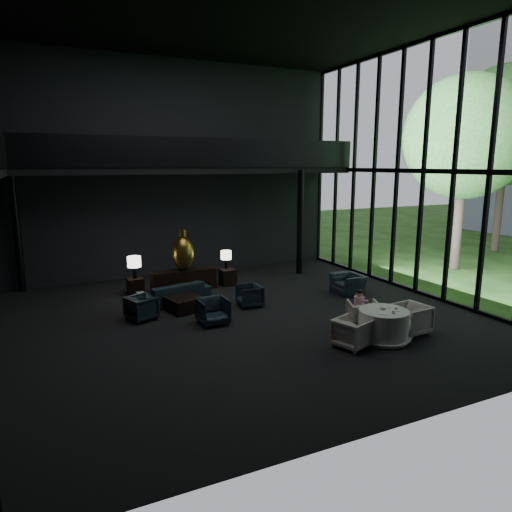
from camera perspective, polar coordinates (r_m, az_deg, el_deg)
name	(u,v)px	position (r m, az deg, el deg)	size (l,w,h in m)	color
floor	(221,322)	(12.58, -4.34, -8.18)	(14.00, 12.00, 0.02)	black
ceiling	(216,2)	(12.46, -4.97, 29.08)	(14.00, 12.00, 0.02)	black
wall_back	(162,170)	(17.61, -11.63, 10.48)	(14.00, 0.04, 8.00)	black
wall_front	(372,179)	(6.59, 14.28, 9.27)	(14.00, 0.04, 8.00)	black
curtain_wall	(424,171)	(15.72, 20.21, 9.94)	(0.20, 12.00, 8.00)	black
mezzanine_back	(196,170)	(16.92, -7.47, 10.58)	(12.00, 2.00, 0.25)	black
railing_back	(205,153)	(15.97, -6.40, 12.72)	(12.00, 0.06, 1.00)	black
column_nw	(17,233)	(16.97, -27.74, 2.60)	(0.24, 0.24, 4.00)	black
column_ne	(300,223)	(17.70, 5.54, 4.16)	(0.24, 0.24, 4.00)	black
tree_near	(465,138)	(20.07, 24.71, 13.30)	(4.80, 4.80, 7.65)	#382D23
tree_far	(507,126)	(25.26, 28.90, 14.05)	(5.60, 5.60, 8.80)	#382D23
console	(184,280)	(15.70, -9.01, -2.99)	(2.19, 0.50, 0.70)	black
bronze_urn	(183,253)	(15.49, -9.11, 0.37)	(0.74, 0.74, 1.39)	olive
side_table_left	(135,286)	(15.51, -14.84, -3.69)	(0.50, 0.50, 0.55)	black
table_lamp_left	(134,263)	(15.31, -14.98, -0.82)	(0.44, 0.44, 0.73)	black
side_table_right	(228,277)	(16.21, -3.56, -2.64)	(0.52, 0.52, 0.57)	black
table_lamp_right	(226,256)	(16.17, -3.77, 0.03)	(0.38, 0.38, 0.64)	black
sofa	(174,289)	(14.28, -10.21, -4.04)	(2.31, 0.68, 0.90)	#2E3C4F
lounge_armchair_west	(142,307)	(12.99, -14.08, -6.25)	(0.68, 0.63, 0.70)	black
lounge_armchair_east	(250,296)	(13.77, -0.81, -4.97)	(0.64, 0.60, 0.66)	black
lounge_armchair_south	(213,310)	(12.31, -5.38, -6.74)	(0.75, 0.70, 0.77)	#1A252F
window_armchair	(348,282)	(15.38, 11.49, -3.20)	(0.91, 0.59, 0.79)	black
coffee_table	(184,304)	(13.56, -8.97, -5.92)	(0.93, 0.93, 0.41)	black
dining_table	(383,327)	(11.63, 15.60, -8.53)	(1.35, 1.35, 0.75)	white
dining_chair_north	(364,313)	(12.30, 13.30, -7.00)	(0.76, 0.72, 0.79)	#ADACAA
dining_chair_east	(410,317)	(12.21, 18.73, -7.18)	(0.87, 0.81, 0.89)	#AFAFAE
dining_chair_west	(352,332)	(11.01, 11.91, -9.25)	(0.72, 0.68, 0.74)	#B5B4B2
child	(359,300)	(12.24, 12.78, -5.39)	(0.27, 0.27, 0.57)	pink
plate_a	(383,313)	(11.25, 15.62, -6.90)	(0.23, 0.23, 0.01)	white
plate_b	(387,307)	(11.75, 16.11, -6.14)	(0.20, 0.20, 0.01)	white
saucer	(397,311)	(11.53, 17.23, -6.55)	(0.14, 0.14, 0.01)	white
coffee_cup	(396,308)	(11.63, 17.09, -6.22)	(0.08, 0.08, 0.06)	white
cereal_bowl	(383,308)	(11.56, 15.56, -6.25)	(0.15, 0.15, 0.08)	white
cream_pot	(393,312)	(11.28, 16.80, -6.75)	(0.07, 0.07, 0.08)	#99999E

